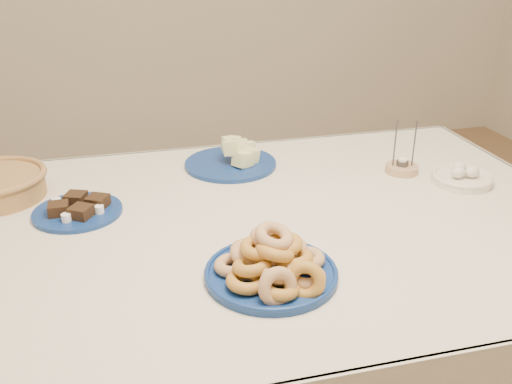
% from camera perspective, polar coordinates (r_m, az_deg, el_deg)
% --- Properties ---
extents(dining_table, '(1.71, 1.11, 0.75)m').
position_cam_1_polar(dining_table, '(1.45, -0.49, -6.61)').
color(dining_table, brown).
rests_on(dining_table, ground).
extents(donut_platter, '(0.28, 0.28, 0.13)m').
position_cam_1_polar(donut_platter, '(1.16, 1.66, -7.25)').
color(donut_platter, navy).
rests_on(donut_platter, dining_table).
extents(melon_plate, '(0.31, 0.31, 0.09)m').
position_cam_1_polar(melon_plate, '(1.72, -2.19, 3.42)').
color(melon_plate, navy).
rests_on(melon_plate, dining_table).
extents(brownie_plate, '(0.29, 0.29, 0.04)m').
position_cam_1_polar(brownie_plate, '(1.50, -17.40, -1.68)').
color(brownie_plate, navy).
rests_on(brownie_plate, dining_table).
extents(candle_holder, '(0.12, 0.12, 0.16)m').
position_cam_1_polar(candle_holder, '(1.73, 14.38, 2.38)').
color(candle_holder, tan).
rests_on(candle_holder, dining_table).
extents(egg_bowl, '(0.18, 0.18, 0.06)m').
position_cam_1_polar(egg_bowl, '(1.70, 19.90, 1.39)').
color(egg_bowl, silver).
rests_on(egg_bowl, dining_table).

